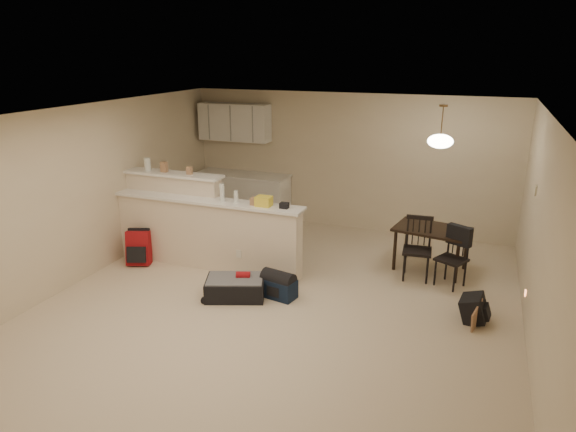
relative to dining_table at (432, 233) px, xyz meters
The scene contains 22 objects.
room 2.73m from the dining_table, 130.36° to the right, with size 7.00×7.02×2.50m.
breakfast_bar 3.63m from the dining_table, 163.37° to the right, with size 3.08×0.58×1.39m.
upper_cabinets 4.33m from the dining_table, 161.62° to the left, with size 1.40×0.34×0.70m, color white.
kitchen_counter 3.90m from the dining_table, 162.51° to the left, with size 1.80×0.60×0.90m, color white.
thermostat 1.63m from the dining_table, 20.27° to the right, with size 0.02×0.12×0.12m, color beige.
jar 4.55m from the dining_table, 168.37° to the right, with size 0.10×0.10×0.20m, color silver.
cereal_box 4.25m from the dining_table, 167.51° to the right, with size 0.10×0.07×0.16m, color #9F7452.
small_box 3.81m from the dining_table, 165.99° to the right, with size 0.08×0.06×0.12m, color #9F7452.
bottle_a 3.20m from the dining_table, 159.10° to the right, with size 0.07×0.07×0.26m, color silver.
bottle_b 2.98m from the dining_table, 157.51° to the right, with size 0.06×0.06×0.18m, color silver.
bag_lump 2.59m from the dining_table, 153.70° to the right, with size 0.22×0.18×0.14m, color #9F7452.
pouch 2.31m from the dining_table, 150.14° to the right, with size 0.12×0.10×0.08m, color #9F7452.
extra_item_x 2.71m from the dining_table, 155.04° to the right, with size 0.12×0.10×0.11m, color #9F7452.
dining_table is the anchor object (origin of this frame).
pendant_lamp 1.40m from the dining_table, 104.04° to the right, with size 0.36×0.36×0.62m.
dining_chair_near 0.46m from the dining_table, 110.20° to the right, with size 0.40×0.38×0.92m, color black, non-canonical shape.
dining_chair_far 0.61m from the dining_table, 55.44° to the right, with size 0.37×0.36×0.85m, color black, non-canonical shape.
suitcase 3.06m from the dining_table, 141.22° to the right, with size 0.78×0.51×0.26m, color black.
red_backpack 4.52m from the dining_table, 161.80° to the right, with size 0.36×0.22×0.53m, color maroon.
navy_duffel 2.52m from the dining_table, 137.01° to the right, with size 0.48×0.26×0.26m, color #101D33.
black_daypack 1.63m from the dining_table, 63.89° to the right, with size 0.36×0.25×0.32m, color black.
cardboard_sheet 1.79m from the dining_table, 65.08° to the right, with size 0.38×0.02×0.29m, color #9F7452.
Camera 1 is at (2.29, -5.54, 3.22)m, focal length 32.00 mm.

